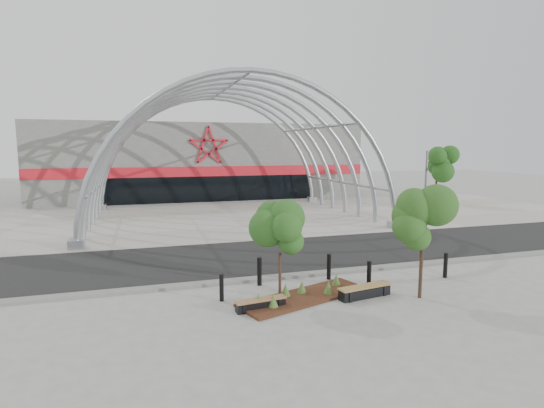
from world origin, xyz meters
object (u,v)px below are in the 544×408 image
at_px(signal_pole, 426,188).
at_px(bench_1, 365,292).
at_px(street_tree_0, 280,234).
at_px(bench_0, 261,304).
at_px(bollard_2, 329,267).
at_px(street_tree_1, 423,224).

distance_m(signal_pole, bench_1, 15.31).
bearing_deg(bench_1, street_tree_0, 165.31).
distance_m(signal_pole, bench_0, 18.32).
bearing_deg(bollard_2, street_tree_0, -149.24).
distance_m(signal_pole, street_tree_0, 16.88).
height_order(street_tree_0, street_tree_1, street_tree_1).
xyz_separation_m(signal_pole, street_tree_0, (-13.58, -10.02, -0.35)).
bearing_deg(bench_0, street_tree_1, -5.62).
distance_m(signal_pole, street_tree_1, 14.30).
bearing_deg(street_tree_0, bench_1, -14.69).
height_order(signal_pole, bench_1, signal_pole).
distance_m(street_tree_0, bench_1, 3.84).
height_order(signal_pole, street_tree_1, signal_pole).
distance_m(bench_1, bollard_2, 2.44).
bearing_deg(street_tree_0, signal_pole, 36.43).
xyz_separation_m(street_tree_1, bench_1, (-1.94, 0.61, -2.56)).
xyz_separation_m(street_tree_0, bench_0, (-0.96, -0.82, -2.23)).
relative_size(street_tree_1, bollard_2, 3.56).
bearing_deg(street_tree_0, bench_0, -139.28).
relative_size(street_tree_0, bench_1, 1.52).
relative_size(street_tree_0, bollard_2, 3.08).
bearing_deg(street_tree_0, bollard_2, 30.76).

